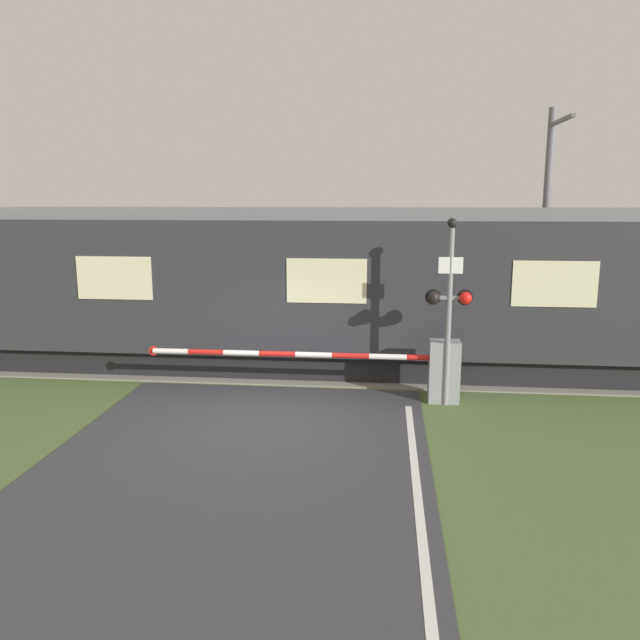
# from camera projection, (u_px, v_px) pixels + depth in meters

# --- Properties ---
(ground_plane) EXTENTS (80.00, 80.00, 0.00)m
(ground_plane) POSITION_uv_depth(u_px,v_px,m) (260.00, 420.00, 11.38)
(ground_plane) COLOR #4C6033
(track_bed) EXTENTS (36.00, 3.20, 0.13)m
(track_bed) POSITION_uv_depth(u_px,v_px,m) (290.00, 365.00, 15.01)
(track_bed) COLOR gray
(track_bed) RESTS_ON ground_plane
(train) EXTENTS (16.84, 2.94, 3.77)m
(train) POSITION_uv_depth(u_px,v_px,m) (332.00, 288.00, 14.54)
(train) COLOR black
(train) RESTS_ON ground_plane
(crossing_barrier) EXTENTS (6.34, 0.44, 1.24)m
(crossing_barrier) POSITION_uv_depth(u_px,v_px,m) (417.00, 368.00, 12.37)
(crossing_barrier) COLOR gray
(crossing_barrier) RESTS_ON ground_plane
(signal_post) EXTENTS (0.90, 0.26, 3.62)m
(signal_post) POSITION_uv_depth(u_px,v_px,m) (449.00, 301.00, 11.84)
(signal_post) COLOR gray
(signal_post) RESTS_ON ground_plane
(catenary_pole) EXTENTS (0.20, 1.90, 6.15)m
(catenary_pole) POSITION_uv_depth(u_px,v_px,m) (545.00, 229.00, 15.67)
(catenary_pole) COLOR slate
(catenary_pole) RESTS_ON ground_plane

